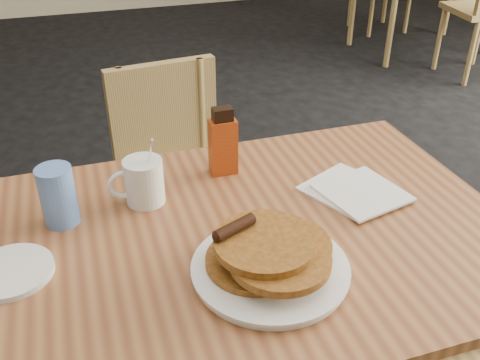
% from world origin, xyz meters
% --- Properties ---
extents(main_table, '(1.18, 0.80, 0.75)m').
position_xyz_m(main_table, '(0.01, -0.01, 0.71)').
color(main_table, '#965D35').
rests_on(main_table, floor).
extents(chair_main_far, '(0.41, 0.42, 0.82)m').
position_xyz_m(chair_main_far, '(0.02, 0.75, 0.49)').
color(chair_main_far, tan).
rests_on(chair_main_far, floor).
extents(pancake_plate, '(0.29, 0.29, 0.10)m').
position_xyz_m(pancake_plate, '(0.03, -0.14, 0.78)').
color(pancake_plate, white).
rests_on(pancake_plate, main_table).
extents(coffee_mug, '(0.12, 0.08, 0.16)m').
position_xyz_m(coffee_mug, '(-0.15, 0.16, 0.80)').
color(coffee_mug, white).
rests_on(coffee_mug, main_table).
extents(syrup_bottle, '(0.06, 0.04, 0.17)m').
position_xyz_m(syrup_bottle, '(0.05, 0.23, 0.83)').
color(syrup_bottle, maroon).
rests_on(syrup_bottle, main_table).
extents(napkin_stack, '(0.23, 0.24, 0.01)m').
position_xyz_m(napkin_stack, '(0.31, 0.04, 0.76)').
color(napkin_stack, white).
rests_on(napkin_stack, main_table).
extents(blue_tumbler, '(0.08, 0.08, 0.13)m').
position_xyz_m(blue_tumbler, '(-0.32, 0.14, 0.81)').
color(blue_tumbler, '#567ECB').
rests_on(blue_tumbler, main_table).
extents(side_saucer, '(0.16, 0.16, 0.01)m').
position_xyz_m(side_saucer, '(-0.42, -0.00, 0.76)').
color(side_saucer, white).
rests_on(side_saucer, main_table).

